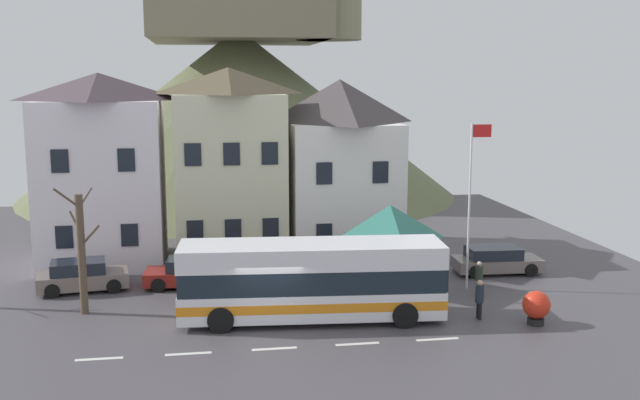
% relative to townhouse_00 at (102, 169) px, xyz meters
% --- Properties ---
extents(ground_plane, '(40.00, 60.00, 0.07)m').
position_rel_townhouse_00_xyz_m(ground_plane, '(7.42, -11.79, -4.89)').
color(ground_plane, '#4B474D').
extents(townhouse_00, '(6.04, 5.64, 9.71)m').
position_rel_townhouse_00_xyz_m(townhouse_00, '(0.00, 0.00, 0.00)').
color(townhouse_00, white).
rests_on(townhouse_00, ground_plane).
extents(townhouse_01, '(5.54, 5.36, 9.98)m').
position_rel_townhouse_00_xyz_m(townhouse_01, '(6.46, -0.14, 0.14)').
color(townhouse_01, beige).
rests_on(townhouse_01, ground_plane).
extents(townhouse_02, '(5.71, 7.03, 9.38)m').
position_rel_townhouse_00_xyz_m(townhouse_02, '(12.43, 0.69, -0.17)').
color(townhouse_02, white).
rests_on(townhouse_02, ground_plane).
extents(hilltop_castle, '(34.93, 34.93, 22.77)m').
position_rel_townhouse_00_xyz_m(hilltop_castle, '(8.14, 21.74, 2.74)').
color(hilltop_castle, '#626947').
rests_on(hilltop_castle, ground_plane).
extents(transit_bus, '(10.51, 3.40, 3.10)m').
position_rel_townhouse_00_xyz_m(transit_bus, '(9.19, -10.70, -3.29)').
color(transit_bus, white).
rests_on(transit_bus, ground_plane).
extents(bus_shelter, '(3.60, 3.60, 3.93)m').
position_rel_townhouse_00_xyz_m(bus_shelter, '(13.20, -7.38, -1.71)').
color(bus_shelter, '#473D33').
rests_on(bus_shelter, ground_plane).
extents(parked_car_00, '(4.27, 2.07, 1.30)m').
position_rel_townhouse_00_xyz_m(parked_car_00, '(19.13, -5.18, -4.22)').
color(parked_car_00, slate).
rests_on(parked_car_00, ground_plane).
extents(parked_car_01, '(4.11, 2.33, 1.38)m').
position_rel_townhouse_00_xyz_m(parked_car_01, '(-0.42, -5.11, -4.18)').
color(parked_car_01, slate).
rests_on(parked_car_01, ground_plane).
extents(parked_car_02, '(4.20, 2.12, 1.33)m').
position_rel_townhouse_00_xyz_m(parked_car_02, '(4.44, -5.18, -4.21)').
color(parked_car_02, maroon).
rests_on(parked_car_02, ground_plane).
extents(pedestrian_00, '(0.35, 0.35, 1.51)m').
position_rel_townhouse_00_xyz_m(pedestrian_00, '(16.95, -8.55, -3.99)').
color(pedestrian_00, '#38332D').
rests_on(pedestrian_00, ground_plane).
extents(pedestrian_01, '(0.34, 0.34, 1.60)m').
position_rel_townhouse_00_xyz_m(pedestrian_01, '(15.76, -11.68, -3.93)').
color(pedestrian_01, black).
rests_on(pedestrian_01, ground_plane).
extents(pedestrian_02, '(0.34, 0.32, 1.62)m').
position_rel_townhouse_00_xyz_m(pedestrian_02, '(15.36, -8.55, -3.94)').
color(pedestrian_02, '#2D2D38').
rests_on(pedestrian_02, ground_plane).
extents(public_bench, '(1.52, 0.48, 0.87)m').
position_rel_townhouse_00_xyz_m(public_bench, '(12.71, -5.68, -4.39)').
color(public_bench, '#33473D').
rests_on(public_bench, ground_plane).
extents(flagpole, '(0.95, 0.10, 7.51)m').
position_rel_townhouse_00_xyz_m(flagpole, '(16.85, -7.56, -0.53)').
color(flagpole, silver).
rests_on(flagpole, ground_plane).
extents(harbour_buoy, '(1.08, 1.08, 1.33)m').
position_rel_townhouse_00_xyz_m(harbour_buoy, '(17.71, -12.63, -4.12)').
color(harbour_buoy, black).
rests_on(harbour_buoy, ground_plane).
extents(bare_tree_01, '(1.72, 1.07, 5.25)m').
position_rel_townhouse_00_xyz_m(bare_tree_01, '(0.18, -8.48, -2.30)').
color(bare_tree_01, brown).
rests_on(bare_tree_01, ground_plane).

